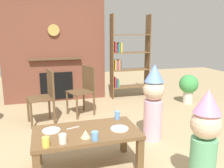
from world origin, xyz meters
The scene contains 17 objects.
ground_plane centered at (0.00, 0.00, 0.00)m, with size 12.00×12.00×0.00m, color tan.
brick_fireplace_feature centered at (-0.50, 2.60, 1.19)m, with size 2.20×0.28×2.40m.
bookshelf centered at (1.09, 2.40, 0.88)m, with size 0.90×0.28×1.90m.
coffee_table centered at (-0.35, -0.31, 0.39)m, with size 1.14×0.61×0.46m.
paper_cup_near_left centered at (0.08, -0.06, 0.51)m, with size 0.06×0.06×0.10m, color #669EE0.
paper_cup_near_right centered at (-0.31, -0.55, 0.50)m, with size 0.07×0.07×0.09m, color #669EE0.
paper_cup_center centered at (-0.62, -0.53, 0.50)m, with size 0.08×0.08×0.09m, color silver.
paper_cup_far_left centered at (-0.78, -0.56, 0.51)m, with size 0.07×0.07×0.10m, color #F2CC4C.
paper_plate_front centered at (-0.72, -0.20, 0.46)m, with size 0.19×0.19×0.01m, color white.
paper_plate_rear centered at (0.01, -0.37, 0.46)m, with size 0.20×0.20×0.01m, color white.
birthday_cake_slice centered at (-0.39, -0.47, 0.50)m, with size 0.10×0.10×0.08m, color #EAC68C.
table_fork centered at (-0.48, -0.19, 0.46)m, with size 0.15×0.02×0.01m, color silver.
child_with_cone_hat centered at (0.64, -0.98, 0.54)m, with size 0.28×0.28×1.01m.
child_in_pink centered at (0.69, 0.18, 0.57)m, with size 0.30×0.30×1.08m.
dining_chair_left centered at (-0.75, 1.26, 0.51)m, with size 0.47×0.47×0.90m.
dining_chair_middle centered at (-0.05, 1.52, 0.51)m, with size 0.52×0.52×0.90m.
potted_plant_tall centered at (2.20, 1.55, 0.38)m, with size 0.40×0.40×0.63m.
Camera 1 is at (-0.75, -2.66, 1.51)m, focal length 37.47 mm.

